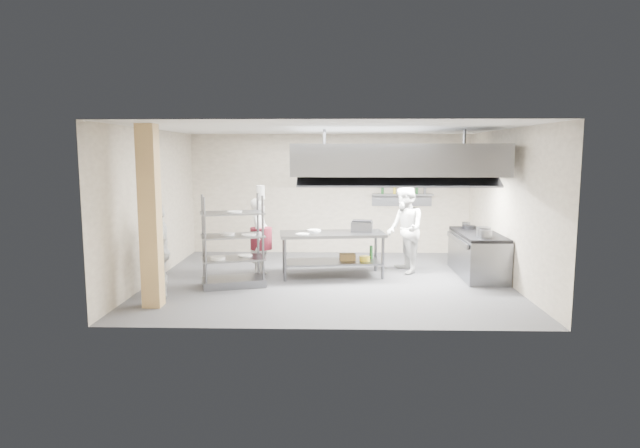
{
  "coord_description": "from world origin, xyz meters",
  "views": [
    {
      "loc": [
        0.11,
        -10.47,
        2.55
      ],
      "look_at": [
        -0.18,
        0.2,
        1.11
      ],
      "focal_mm": 30.0,
      "sensor_mm": 36.0,
      "label": 1
    }
  ],
  "objects_px": {
    "chef_line": "(405,230)",
    "griddle": "(362,227)",
    "cooking_range": "(478,256)",
    "chef_plating": "(159,250)",
    "stockpot": "(484,232)",
    "island": "(332,254)",
    "chef_head": "(260,237)",
    "pass_rack": "(233,241)"
  },
  "relations": [
    {
      "from": "chef_head",
      "to": "chef_plating",
      "type": "bearing_deg",
      "value": 146.71
    },
    {
      "from": "chef_head",
      "to": "cooking_range",
      "type": "bearing_deg",
      "value": -78.92
    },
    {
      "from": "chef_line",
      "to": "griddle",
      "type": "bearing_deg",
      "value": -88.05
    },
    {
      "from": "stockpot",
      "to": "island",
      "type": "bearing_deg",
      "value": 172.74
    },
    {
      "from": "cooking_range",
      "to": "chef_plating",
      "type": "distance_m",
      "value": 6.34
    },
    {
      "from": "chef_line",
      "to": "chef_plating",
      "type": "distance_m",
      "value": 5.01
    },
    {
      "from": "island",
      "to": "pass_rack",
      "type": "height_order",
      "value": "pass_rack"
    },
    {
      "from": "pass_rack",
      "to": "cooking_range",
      "type": "height_order",
      "value": "pass_rack"
    },
    {
      "from": "cooking_range",
      "to": "chef_line",
      "type": "height_order",
      "value": "chef_line"
    },
    {
      "from": "chef_head",
      "to": "stockpot",
      "type": "bearing_deg",
      "value": -85.4
    },
    {
      "from": "chef_head",
      "to": "griddle",
      "type": "height_order",
      "value": "chef_head"
    },
    {
      "from": "griddle",
      "to": "stockpot",
      "type": "xyz_separation_m",
      "value": [
        2.36,
        -0.53,
        -0.02
      ]
    },
    {
      "from": "cooking_range",
      "to": "griddle",
      "type": "xyz_separation_m",
      "value": [
        -2.4,
        0.02,
        0.6
      ]
    },
    {
      "from": "cooking_range",
      "to": "chef_plating",
      "type": "height_order",
      "value": "chef_plating"
    },
    {
      "from": "island",
      "to": "cooking_range",
      "type": "distance_m",
      "value": 3.02
    },
    {
      "from": "chef_line",
      "to": "griddle",
      "type": "relative_size",
      "value": 4.26
    },
    {
      "from": "cooking_range",
      "to": "pass_rack",
      "type": "bearing_deg",
      "value": -168.45
    },
    {
      "from": "cooking_range",
      "to": "chef_head",
      "type": "relative_size",
      "value": 1.25
    },
    {
      "from": "island",
      "to": "stockpot",
      "type": "xyz_separation_m",
      "value": [
        2.98,
        -0.38,
        0.54
      ]
    },
    {
      "from": "chef_line",
      "to": "griddle",
      "type": "distance_m",
      "value": 0.95
    },
    {
      "from": "cooking_range",
      "to": "griddle",
      "type": "bearing_deg",
      "value": 179.47
    },
    {
      "from": "island",
      "to": "chef_head",
      "type": "xyz_separation_m",
      "value": [
        -1.49,
        0.04,
        0.35
      ]
    },
    {
      "from": "pass_rack",
      "to": "stockpot",
      "type": "xyz_separation_m",
      "value": [
        4.87,
        0.49,
        0.12
      ]
    },
    {
      "from": "chef_plating",
      "to": "griddle",
      "type": "relative_size",
      "value": 3.8
    },
    {
      "from": "chef_line",
      "to": "chef_head",
      "type": "bearing_deg",
      "value": -94.98
    },
    {
      "from": "island",
      "to": "chef_head",
      "type": "distance_m",
      "value": 1.53
    },
    {
      "from": "island",
      "to": "cooking_range",
      "type": "relative_size",
      "value": 1.07
    },
    {
      "from": "island",
      "to": "chef_line",
      "type": "relative_size",
      "value": 1.15
    },
    {
      "from": "chef_plating",
      "to": "griddle",
      "type": "distance_m",
      "value": 4.09
    },
    {
      "from": "pass_rack",
      "to": "chef_plating",
      "type": "bearing_deg",
      "value": -164.64
    },
    {
      "from": "chef_line",
      "to": "stockpot",
      "type": "bearing_deg",
      "value": 51.8
    },
    {
      "from": "griddle",
      "to": "stockpot",
      "type": "height_order",
      "value": "griddle"
    },
    {
      "from": "pass_rack",
      "to": "cooking_range",
      "type": "distance_m",
      "value": 5.03
    },
    {
      "from": "cooking_range",
      "to": "stockpot",
      "type": "xyz_separation_m",
      "value": [
        -0.04,
        -0.51,
        0.58
      ]
    },
    {
      "from": "chef_line",
      "to": "stockpot",
      "type": "distance_m",
      "value": 1.62
    },
    {
      "from": "chef_plating",
      "to": "chef_line",
      "type": "bearing_deg",
      "value": 87.52
    },
    {
      "from": "island",
      "to": "stockpot",
      "type": "distance_m",
      "value": 3.05
    },
    {
      "from": "pass_rack",
      "to": "chef_plating",
      "type": "relative_size",
      "value": 1.06
    },
    {
      "from": "chef_plating",
      "to": "stockpot",
      "type": "height_order",
      "value": "chef_plating"
    },
    {
      "from": "cooking_range",
      "to": "stockpot",
      "type": "height_order",
      "value": "stockpot"
    },
    {
      "from": "chef_line",
      "to": "chef_plating",
      "type": "relative_size",
      "value": 1.12
    },
    {
      "from": "griddle",
      "to": "stockpot",
      "type": "relative_size",
      "value": 1.56
    }
  ]
}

